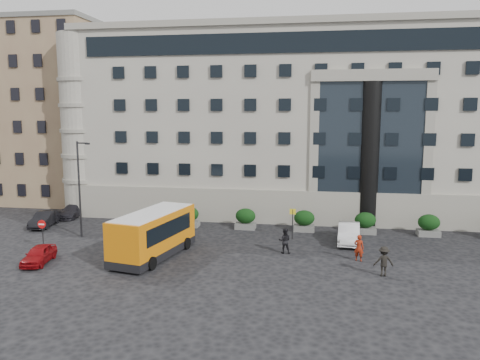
% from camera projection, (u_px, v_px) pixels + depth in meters
% --- Properties ---
extents(ground, '(120.00, 120.00, 0.00)m').
position_uv_depth(ground, '(214.00, 254.00, 34.42)').
color(ground, black).
rests_on(ground, ground).
extents(civic_building, '(44.00, 24.00, 18.00)m').
position_uv_depth(civic_building, '(305.00, 124.00, 53.68)').
color(civic_building, gray).
rests_on(civic_building, ground).
extents(entrance_column, '(1.80, 1.80, 13.00)m').
position_uv_depth(entrance_column, '(369.00, 156.00, 41.68)').
color(entrance_column, black).
rests_on(entrance_column, ground).
extents(apartment_near, '(14.00, 14.00, 20.00)m').
position_uv_depth(apartment_near, '(53.00, 115.00, 56.23)').
color(apartment_near, '#81634B').
rests_on(apartment_near, ground).
extents(apartment_far, '(13.00, 13.00, 22.00)m').
position_uv_depth(apartment_far, '(98.00, 108.00, 74.14)').
color(apartment_far, brown).
rests_on(apartment_far, ground).
extents(hedge_a, '(1.80, 1.26, 1.84)m').
position_uv_depth(hedge_a, '(189.00, 216.00, 42.53)').
color(hedge_a, '#535350').
rests_on(hedge_a, ground).
extents(hedge_b, '(1.80, 1.26, 1.84)m').
position_uv_depth(hedge_b, '(246.00, 218.00, 41.72)').
color(hedge_b, '#535350').
rests_on(hedge_b, ground).
extents(hedge_c, '(1.80, 1.26, 1.84)m').
position_uv_depth(hedge_c, '(304.00, 221.00, 40.92)').
color(hedge_c, '#535350').
rests_on(hedge_c, ground).
extents(hedge_d, '(1.80, 1.26, 1.84)m').
position_uv_depth(hedge_d, '(365.00, 223.00, 40.11)').
color(hedge_d, '#535350').
rests_on(hedge_d, ground).
extents(hedge_e, '(1.80, 1.26, 1.84)m').
position_uv_depth(hedge_e, '(429.00, 225.00, 39.30)').
color(hedge_e, '#535350').
rests_on(hedge_e, ground).
extents(street_lamp, '(1.16, 0.18, 8.00)m').
position_uv_depth(street_lamp, '(80.00, 185.00, 38.57)').
color(street_lamp, '#262628').
rests_on(street_lamp, ground).
extents(bus_stop_sign, '(0.50, 0.08, 2.52)m').
position_uv_depth(bus_stop_sign, '(293.00, 218.00, 38.20)').
color(bus_stop_sign, '#262628').
rests_on(bus_stop_sign, ground).
extents(no_entry_sign, '(0.64, 0.16, 2.32)m').
position_uv_depth(no_entry_sign, '(42.00, 229.00, 35.18)').
color(no_entry_sign, '#262628').
rests_on(no_entry_sign, ground).
extents(minibus, '(4.28, 8.29, 3.30)m').
position_uv_depth(minibus, '(153.00, 232.00, 33.48)').
color(minibus, orange).
rests_on(minibus, ground).
extents(red_truck, '(2.65, 5.11, 2.67)m').
position_uv_depth(red_truck, '(139.00, 190.00, 54.16)').
color(red_truck, maroon).
rests_on(red_truck, ground).
extents(parked_car_a, '(2.01, 3.79, 1.23)m').
position_uv_depth(parked_car_a, '(39.00, 255.00, 32.23)').
color(parked_car_a, maroon).
rests_on(parked_car_a, ground).
extents(parked_car_b, '(2.07, 4.32, 1.37)m').
position_uv_depth(parked_car_b, '(45.00, 219.00, 42.53)').
color(parked_car_b, black).
rests_on(parked_car_b, ground).
extents(parked_car_c, '(1.77, 4.32, 1.25)m').
position_uv_depth(parked_car_c, '(73.00, 211.00, 46.41)').
color(parked_car_c, black).
rests_on(parked_car_c, ground).
extents(parked_car_d, '(2.56, 5.07, 1.37)m').
position_uv_depth(parked_car_d, '(127.00, 200.00, 52.03)').
color(parked_car_d, black).
rests_on(parked_car_d, ground).
extents(white_taxi, '(1.99, 4.84, 1.56)m').
position_uv_depth(white_taxi, '(349.00, 233.00, 37.25)').
color(white_taxi, silver).
rests_on(white_taxi, ground).
extents(pedestrian_a, '(0.79, 0.64, 1.88)m').
position_uv_depth(pedestrian_a, '(359.00, 248.00, 32.70)').
color(pedestrian_a, maroon).
rests_on(pedestrian_a, ground).
extents(pedestrian_b, '(0.95, 0.76, 1.89)m').
position_uv_depth(pedestrian_b, '(285.00, 241.00, 34.49)').
color(pedestrian_b, black).
rests_on(pedestrian_b, ground).
extents(pedestrian_c, '(1.31, 0.82, 1.93)m').
position_uv_depth(pedestrian_c, '(384.00, 261.00, 29.69)').
color(pedestrian_c, black).
rests_on(pedestrian_c, ground).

